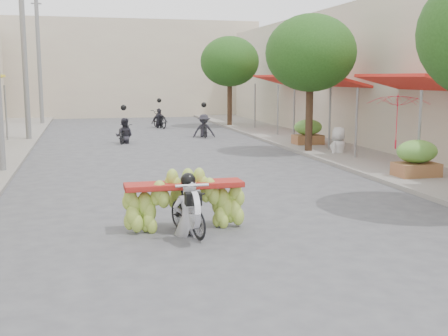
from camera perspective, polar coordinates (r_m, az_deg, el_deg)
ground at (r=7.25m, az=11.55°, el=-14.69°), size 120.00×120.00×0.00m
sidewalk_right at (r=23.36m, az=11.25°, el=2.04°), size 4.00×60.00×0.12m
far_building at (r=44.05m, az=-10.38°, el=9.85°), size 20.00×6.00×7.00m
utility_pole_far at (r=27.08m, az=-19.64°, el=11.07°), size 0.60×0.24×8.00m
utility_pole_back at (r=36.05m, az=-18.28°, el=10.55°), size 0.60×0.24×8.00m
street_tree_mid at (r=21.64m, az=8.80°, el=11.43°), size 3.40×3.40×5.25m
street_tree_far at (r=33.03m, az=0.58°, el=10.75°), size 3.40×3.40×5.25m
produce_crate_mid at (r=16.82m, az=19.01°, el=1.21°), size 1.20×0.88×1.16m
produce_crate_far at (r=23.88m, az=8.53°, el=3.85°), size 1.20×0.88×1.16m
banana_motorbike at (r=10.58m, az=-3.87°, el=-3.01°), size 2.26×1.76×1.96m
market_umbrella at (r=17.67m, az=17.37°, el=7.31°), size 2.04×2.04×1.70m
pedestrian at (r=21.37m, az=11.61°, el=4.11°), size 1.09×1.01×1.91m
bg_motorbike_a at (r=25.26m, az=-10.12°, el=4.24°), size 0.97×1.54×1.95m
bg_motorbike_b at (r=27.37m, az=-2.06°, el=4.92°), size 1.10×1.67×1.95m
bg_motorbike_c at (r=32.67m, az=-6.58°, el=5.42°), size 1.08×1.89×1.95m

